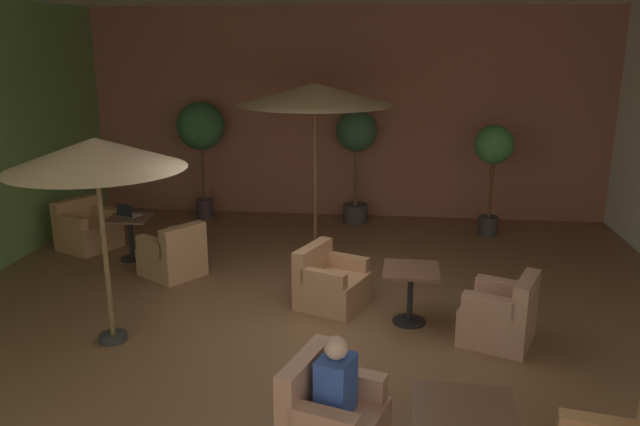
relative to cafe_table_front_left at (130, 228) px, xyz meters
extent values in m
cube|color=brown|center=(3.13, -2.01, -0.52)|extent=(9.96, 10.12, 0.02)
cube|color=#9A5842|center=(3.13, 3.01, 1.45)|extent=(9.96, 0.08, 3.93)
cylinder|color=black|center=(0.00, 0.00, -0.50)|extent=(0.36, 0.36, 0.02)
cylinder|color=black|center=(0.00, 0.00, -0.19)|extent=(0.07, 0.07, 0.66)
cube|color=brown|center=(0.00, 0.00, 0.16)|extent=(0.67, 0.67, 0.03)
cube|color=tan|center=(0.85, -0.57, -0.31)|extent=(1.04, 1.02, 0.40)
cube|color=tan|center=(1.10, -0.74, 0.09)|extent=(0.54, 0.68, 0.40)
cube|color=tan|center=(0.66, -0.78, -0.01)|extent=(0.58, 0.46, 0.21)
cube|color=tan|center=(0.97, -0.32, -0.01)|extent=(0.58, 0.46, 0.21)
cube|color=tan|center=(-0.92, 0.45, -0.30)|extent=(1.06, 1.06, 0.43)
cube|color=tan|center=(-1.19, 0.59, 0.10)|extent=(0.51, 0.79, 0.37)
cube|color=tan|center=(-0.74, 0.73, 0.02)|extent=(0.62, 0.41, 0.20)
cube|color=tan|center=(-1.02, 0.14, 0.02)|extent=(0.62, 0.41, 0.20)
cylinder|color=black|center=(4.26, -1.80, -0.50)|extent=(0.41, 0.41, 0.02)
cylinder|color=black|center=(4.26, -1.80, -0.19)|extent=(0.07, 0.07, 0.66)
cube|color=brown|center=(4.26, -1.80, 0.16)|extent=(0.68, 0.68, 0.03)
cube|color=tan|center=(5.23, -2.20, -0.29)|extent=(0.96, 0.94, 0.44)
cube|color=tan|center=(5.49, -2.31, 0.12)|extent=(0.42, 0.72, 0.39)
cube|color=tan|center=(5.08, -2.44, 0.03)|extent=(0.59, 0.36, 0.21)
cube|color=tan|center=(5.29, -1.93, 0.03)|extent=(0.59, 0.36, 0.21)
cube|color=tan|center=(3.29, -1.40, -0.31)|extent=(1.01, 1.02, 0.41)
cube|color=tan|center=(3.01, -1.29, 0.08)|extent=(0.46, 0.80, 0.37)
cube|color=tan|center=(3.45, -1.11, -0.02)|extent=(0.60, 0.34, 0.18)
cube|color=tan|center=(3.20, -1.73, -0.02)|extent=(0.60, 0.34, 0.18)
cube|color=brown|center=(4.56, -4.73, 0.16)|extent=(0.80, 0.80, 0.03)
cube|color=#B37A5A|center=(3.32, -4.33, 0.11)|extent=(0.39, 0.81, 0.44)
cube|color=#B37A5A|center=(3.72, -4.12, 0.00)|extent=(0.57, 0.31, 0.21)
cube|color=#B37A5A|center=(3.52, -4.74, 0.00)|extent=(0.57, 0.31, 0.21)
cylinder|color=#2D2D2D|center=(0.88, -2.66, -0.47)|extent=(0.32, 0.32, 0.08)
cylinder|color=brown|center=(0.88, -2.66, 0.63)|extent=(0.06, 0.06, 2.29)
cone|color=#DDB98E|center=(0.88, -2.66, 1.66)|extent=(1.90, 1.90, 0.34)
cylinder|color=#2D2D2D|center=(2.80, 0.73, -0.47)|extent=(0.32, 0.32, 0.08)
cylinder|color=brown|center=(2.80, 0.73, 0.81)|extent=(0.06, 0.06, 2.64)
cone|color=#D5BA85|center=(2.80, 0.73, 2.01)|extent=(2.43, 2.43, 0.33)
cylinder|color=#363135|center=(5.73, 1.92, -0.35)|extent=(0.34, 0.34, 0.34)
cylinder|color=brown|center=(5.73, 1.92, 0.32)|extent=(0.06, 0.06, 0.99)
sphere|color=#45823D|center=(5.73, 1.92, 1.10)|extent=(0.68, 0.68, 0.68)
cylinder|color=#3E2E36|center=(0.45, 2.46, -0.33)|extent=(0.33, 0.33, 0.37)
cylinder|color=brown|center=(0.45, 2.46, 0.37)|extent=(0.06, 0.06, 1.03)
sphere|color=#336635|center=(0.45, 2.46, 1.26)|extent=(0.89, 0.89, 0.89)
cylinder|color=#3D3736|center=(3.35, 2.48, -0.34)|extent=(0.46, 0.46, 0.34)
cylinder|color=brown|center=(3.35, 2.48, 0.36)|extent=(0.06, 0.06, 1.07)
sphere|color=#345A3C|center=(3.35, 2.48, 1.22)|extent=(0.75, 0.75, 0.75)
cube|color=#2E4995|center=(3.58, -4.42, 0.14)|extent=(0.34, 0.39, 0.49)
sphere|color=tan|center=(3.58, -4.42, 0.47)|extent=(0.19, 0.19, 0.19)
cylinder|color=white|center=(-0.07, 0.12, 0.23)|extent=(0.08, 0.08, 0.11)
cube|color=#9EA0A5|center=(-0.02, 0.09, 0.18)|extent=(0.37, 0.32, 0.01)
cube|color=black|center=(-0.06, -0.01, 0.28)|extent=(0.29, 0.12, 0.19)
camera|label=1|loc=(3.95, -8.84, 2.80)|focal=34.95mm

